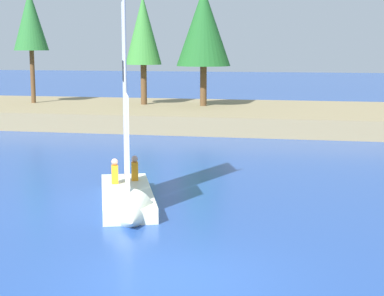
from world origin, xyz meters
name	(u,v)px	position (x,y,z in m)	size (l,w,h in m)	color
ground_plane	(170,281)	(0.00, 0.00, 0.00)	(200.00, 200.00, 0.00)	#234793
shore_bank	(269,117)	(0.00, 24.85, 0.50)	(80.00, 10.95, 0.99)	#897A56
shoreline_tree_left	(30,21)	(-15.04, 25.33, 6.14)	(2.17, 2.17, 7.09)	brown
shoreline_tree_midleft	(143,31)	(-7.82, 25.67, 5.49)	(2.23, 2.23, 6.63)	brown
shoreline_tree_centre	(204,27)	(-4.04, 25.54, 5.69)	(3.25, 3.25, 7.04)	brown
sailboat	(128,195)	(-2.37, 4.86, 0.45)	(3.03, 5.28, 6.65)	silver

